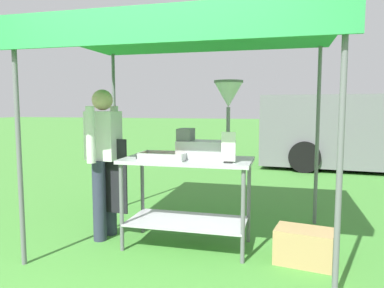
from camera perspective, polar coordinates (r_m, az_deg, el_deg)
ground_plane at (r=8.49m, az=7.10°, el=-3.87°), size 70.00×70.00×0.00m
stall_canopy at (r=3.78m, az=-0.39°, el=16.03°), size 2.86×2.08×2.18m
donut_cart at (r=3.71m, az=-0.77°, el=-6.08°), size 1.30×0.65×0.91m
donut_tray at (r=3.61m, az=-4.47°, el=-2.07°), size 0.46×0.29×0.07m
donut_fryer at (r=3.61m, az=3.27°, el=2.47°), size 0.64×0.28×0.77m
menu_sign at (r=3.38m, az=5.71°, el=-0.86°), size 0.13×0.05×0.29m
vendor at (r=4.03m, az=-13.58°, el=-1.79°), size 0.46×0.54×1.61m
supply_crate at (r=3.60m, az=17.11°, el=-15.04°), size 0.56×0.41×0.32m
van_grey at (r=9.29m, az=27.63°, el=1.79°), size 5.37×2.42×1.69m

